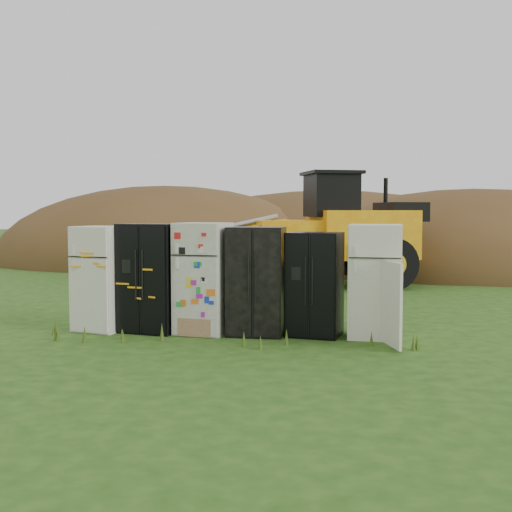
% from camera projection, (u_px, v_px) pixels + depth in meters
% --- Properties ---
extents(ground, '(120.00, 120.00, 0.00)m').
position_uv_depth(ground, '(237.00, 334.00, 11.02)').
color(ground, '#214813').
rests_on(ground, ground).
extents(fridge_leftmost, '(0.98, 0.95, 1.84)m').
position_uv_depth(fridge_leftmost, '(102.00, 278.00, 11.31)').
color(fridge_leftmost, white).
rests_on(fridge_leftmost, ground).
extents(fridge_black_side, '(1.11, 0.94, 1.89)m').
position_uv_depth(fridge_black_side, '(151.00, 278.00, 11.20)').
color(fridge_black_side, black).
rests_on(fridge_black_side, ground).
extents(fridge_sticker, '(0.95, 0.90, 1.91)m').
position_uv_depth(fridge_sticker, '(203.00, 278.00, 11.02)').
color(fridge_sticker, silver).
rests_on(fridge_sticker, ground).
extents(fridge_dark_mid, '(0.95, 0.78, 1.84)m').
position_uv_depth(fridge_dark_mid, '(256.00, 281.00, 10.89)').
color(fridge_dark_mid, black).
rests_on(fridge_dark_mid, ground).
extents(fridge_black_right, '(0.99, 0.87, 1.75)m').
position_uv_depth(fridge_black_right, '(315.00, 284.00, 10.80)').
color(fridge_black_right, black).
rests_on(fridge_black_right, ground).
extents(fridge_open_door, '(0.90, 0.84, 1.89)m').
position_uv_depth(fridge_open_door, '(375.00, 281.00, 10.65)').
color(fridge_open_door, white).
rests_on(fridge_open_door, ground).
extents(wheel_loader, '(7.14, 4.77, 3.20)m').
position_uv_depth(wheel_loader, '(303.00, 229.00, 17.71)').
color(wheel_loader, '#F2B110').
rests_on(wheel_loader, ground).
extents(dirt_mound_right, '(13.81, 10.13, 5.81)m').
position_uv_depth(dirt_mound_right, '(472.00, 271.00, 22.80)').
color(dirt_mound_right, '#483217').
rests_on(dirt_mound_right, ground).
extents(dirt_mound_left, '(14.51, 10.88, 6.33)m').
position_uv_depth(dirt_mound_left, '(165.00, 262.00, 26.82)').
color(dirt_mound_left, '#483217').
rests_on(dirt_mound_left, ground).
extents(dirt_mound_back, '(17.41, 11.61, 6.06)m').
position_uv_depth(dirt_mound_back, '(328.00, 259.00, 28.54)').
color(dirt_mound_back, '#483217').
rests_on(dirt_mound_back, ground).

